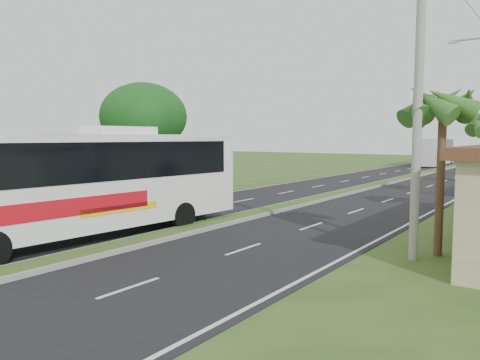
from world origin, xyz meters
The scene contains 11 objects.
ground centered at (0.00, 0.00, 0.00)m, with size 180.00×180.00×0.00m, color #2F4F1D.
road_asphalt centered at (0.00, 20.00, 0.01)m, with size 14.00×160.00×0.02m, color black.
median_strip centered at (0.00, 20.00, 0.10)m, with size 1.20×160.00×0.18m.
lane_edge_left centered at (-6.70, 20.00, 0.00)m, with size 0.12×160.00×0.01m, color silver.
lane_edge_right centered at (6.70, 20.00, 0.00)m, with size 0.12×160.00×0.01m, color silver.
palm_verge_a centered at (9.00, 3.00, 4.74)m, with size 2.40×2.40×5.45m.
shade_tree centered at (-12.11, 10.02, 5.03)m, with size 6.30×6.00×7.54m.
utility_pole_a centered at (8.50, 2.00, 5.67)m, with size 1.60×0.28×11.00m.
coach_bus_main centered at (-2.05, -1.86, 2.30)m, with size 3.67×13.12×4.19m.
coach_bus_far centered at (-2.67, 53.55, 2.03)m, with size 3.07×12.39×3.58m.
motorcyclist centered at (-1.14, 2.82, 0.79)m, with size 1.62×0.72×2.17m.
Camera 1 is at (12.38, -12.68, 3.78)m, focal length 35.00 mm.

